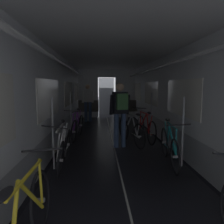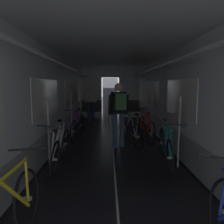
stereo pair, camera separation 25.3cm
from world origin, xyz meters
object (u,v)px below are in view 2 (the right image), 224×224
object	(u,v)px
bicycle_yellow	(5,224)
person_standing_near_bench	(91,100)
bicycle_red	(146,128)
bicycle_purple	(78,126)
bicycle_white	(60,148)
bench_seat_far_left	(91,108)
bicycle_teal	(166,147)
person_cyclist_aisle	(119,109)
bicycle_silver_in_aisle	(130,131)
bench_seat_far_right	(129,108)

from	to	relation	value
bicycle_yellow	person_standing_near_bench	distance (m)	7.91
bicycle_red	bicycle_purple	bearing A→B (deg)	170.76
bicycle_red	bicycle_white	bearing A→B (deg)	-136.03
bench_seat_far_left	bicycle_purple	world-z (taller)	bench_seat_far_left
bench_seat_far_left	bicycle_teal	bearing A→B (deg)	-71.61
bench_seat_far_left	bicycle_red	world-z (taller)	bench_seat_far_left
bicycle_white	bicycle_purple	distance (m)	2.32
person_cyclist_aisle	person_standing_near_bench	world-z (taller)	same
bicycle_teal	bicycle_yellow	size ratio (longest dim) A/B	1.00
bicycle_purple	bicycle_silver_in_aisle	size ratio (longest dim) A/B	1.03
bench_seat_far_right	bicycle_white	world-z (taller)	bicycle_white
bicycle_white	bicycle_silver_in_aisle	world-z (taller)	bicycle_white
bench_seat_far_left	person_cyclist_aisle	bearing A→B (deg)	-76.91
bench_seat_far_right	person_cyclist_aisle	world-z (taller)	person_cyclist_aisle
person_cyclist_aisle	person_standing_near_bench	xyz separation A→B (m)	(-1.06, 4.19, -0.04)
bicycle_purple	bench_seat_far_right	bearing A→B (deg)	61.41
bench_seat_far_left	bicycle_purple	xyz separation A→B (m)	(-0.15, -3.58, -0.18)
bicycle_yellow	person_standing_near_bench	xyz separation A→B (m)	(0.15, 7.88, 0.59)
bicycle_white	bicycle_purple	xyz separation A→B (m)	(0.03, 2.32, 0.00)
bicycle_red	bicycle_teal	bearing A→B (deg)	-88.06
bicycle_white	person_standing_near_bench	world-z (taller)	person_standing_near_bench
bicycle_yellow	person_standing_near_bench	bearing A→B (deg)	88.91
bicycle_yellow	bicycle_teal	bearing A→B (deg)	48.81
bicycle_purple	person_cyclist_aisle	world-z (taller)	person_cyclist_aisle
bench_seat_far_right	bicycle_red	size ratio (longest dim) A/B	0.58
bicycle_teal	bicycle_purple	world-z (taller)	bicycle_purple
person_standing_near_bench	bicycle_white	bearing A→B (deg)	-91.87
person_cyclist_aisle	bench_seat_far_right	bearing A→B (deg)	80.81
bench_seat_far_right	bicycle_yellow	bearing A→B (deg)	-103.27
bench_seat_far_right	bicycle_white	xyz separation A→B (m)	(-1.98, -5.90, -0.19)
bicycle_purple	person_standing_near_bench	size ratio (longest dim) A/B	1.00
bench_seat_far_left	bicycle_yellow	size ratio (longest dim) A/B	0.58
person_cyclist_aisle	bicycle_teal	bearing A→B (deg)	-55.61
bicycle_yellow	person_cyclist_aisle	size ratio (longest dim) A/B	1.00
bicycle_red	bicycle_silver_in_aisle	bearing A→B (deg)	-142.23
bicycle_yellow	bicycle_purple	bearing A→B (deg)	90.05
bicycle_red	person_cyclist_aisle	size ratio (longest dim) A/B	1.00
bench_seat_far_right	bicycle_purple	size ratio (longest dim) A/B	0.58
bench_seat_far_right	bicycle_red	world-z (taller)	bench_seat_far_right
bicycle_teal	bicycle_red	distance (m)	1.95
bench_seat_far_right	person_cyclist_aisle	bearing A→B (deg)	-99.19
bicycle_teal	person_cyclist_aisle	size ratio (longest dim) A/B	1.00
bench_seat_far_left	bicycle_silver_in_aisle	distance (m)	4.52
bicycle_teal	bicycle_silver_in_aisle	xyz separation A→B (m)	(-0.56, 1.57, 0.00)
bench_seat_far_right	bicycle_yellow	size ratio (longest dim) A/B	0.58
bicycle_red	bicycle_purple	world-z (taller)	bicycle_purple
bench_seat_far_left	bicycle_yellow	bearing A→B (deg)	-91.03
bench_seat_far_left	bench_seat_far_right	world-z (taller)	same
bicycle_purple	person_standing_near_bench	xyz separation A→B (m)	(0.15, 3.20, 0.59)
bicycle_yellow	bicycle_purple	xyz separation A→B (m)	(-0.00, 4.68, -0.00)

